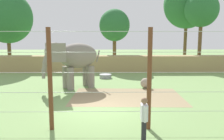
{
  "coord_description": "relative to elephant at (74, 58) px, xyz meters",
  "views": [
    {
      "loc": [
        0.47,
        -11.26,
        3.67
      ],
      "look_at": [
        0.69,
        4.71,
        1.4
      ],
      "focal_mm": 36.58,
      "sensor_mm": 36.0,
      "label": 1
    }
  ],
  "objects": [
    {
      "name": "embankment_wall",
      "position": [
        2.06,
        8.12,
        -1.35
      ],
      "size": [
        36.0,
        1.8,
        1.74
      ],
      "primitive_type": "cube",
      "color": "tan",
      "rests_on": "ground"
    },
    {
      "name": "tree_far_left",
      "position": [
        13.79,
        11.74,
        4.78
      ],
      "size": [
        4.03,
        4.03,
        9.18
      ],
      "color": "brown",
      "rests_on": "ground"
    },
    {
      "name": "water_tub",
      "position": [
        2.23,
        4.16,
        -2.04
      ],
      "size": [
        1.1,
        1.1,
        0.35
      ],
      "color": "gray",
      "rests_on": "ground"
    },
    {
      "name": "elephant",
      "position": [
        0.0,
        0.0,
        0.0
      ],
      "size": [
        4.07,
        3.27,
        3.35
      ],
      "color": "gray",
      "rests_on": "ground"
    },
    {
      "name": "zookeeper",
      "position": [
        3.73,
        -9.01,
        -1.29
      ],
      "size": [
        0.22,
        0.58,
        1.67
      ],
      "color": "#232328",
      "rests_on": "ground"
    },
    {
      "name": "enrichment_ball",
      "position": [
        5.22,
        -0.09,
        -1.85
      ],
      "size": [
        0.74,
        0.74,
        0.74
      ],
      "primitive_type": "sphere",
      "color": "gray",
      "rests_on": "ground"
    },
    {
      "name": "tree_left_of_centre",
      "position": [
        13.2,
        15.42,
        5.94
      ],
      "size": [
        6.24,
        6.24,
        11.45
      ],
      "color": "brown",
      "rests_on": "ground"
    },
    {
      "name": "ground_plane",
      "position": [
        2.06,
        -5.19,
        -2.22
      ],
      "size": [
        120.0,
        120.0,
        0.0
      ],
      "primitive_type": "plane",
      "color": "#759956"
    },
    {
      "name": "tree_behind_wall",
      "position": [
        -9.9,
        12.26,
        3.92
      ],
      "size": [
        6.06,
        6.06,
        9.33
      ],
      "color": "brown",
      "rests_on": "ground"
    },
    {
      "name": "tree_right_of_centre",
      "position": [
        3.24,
        11.81,
        2.92
      ],
      "size": [
        3.7,
        3.7,
        7.13
      ],
      "color": "brown",
      "rests_on": "ground"
    },
    {
      "name": "cable_fence",
      "position": [
        2.12,
        -7.64,
        -0.17
      ],
      "size": [
        12.71,
        0.18,
        4.07
      ],
      "color": "brown",
      "rests_on": "ground"
    },
    {
      "name": "dirt_patch",
      "position": [
        3.67,
        -2.49,
        -2.21
      ],
      "size": [
        6.99,
        4.73,
        0.01
      ],
      "primitive_type": "cube",
      "rotation": [
        0.0,
        0.0,
        -0.03
      ],
      "color": "#937F5B",
      "rests_on": "ground"
    }
  ]
}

